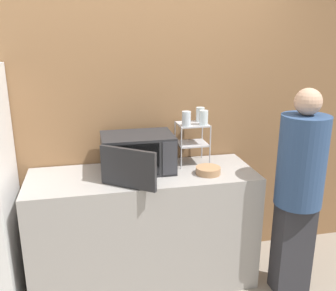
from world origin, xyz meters
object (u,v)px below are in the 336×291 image
at_px(dish_rack, 192,135).
at_px(glass_front_right, 204,118).
at_px(person, 299,184).
at_px(microwave, 137,154).
at_px(glass_back_right, 200,114).
at_px(bowl, 208,171).
at_px(glass_front_left, 186,119).

height_order(dish_rack, glass_front_right, glass_front_right).
distance_m(glass_front_right, person, 0.87).
xyz_separation_m(microwave, person, (1.14, -0.42, -0.18)).
height_order(glass_back_right, person, person).
relative_size(dish_rack, person, 0.21).
bearing_deg(dish_rack, microwave, -168.18).
relative_size(microwave, bowl, 3.43).
distance_m(dish_rack, glass_back_right, 0.18).
xyz_separation_m(dish_rack, glass_back_right, (0.08, 0.06, 0.15)).
bearing_deg(glass_front_left, glass_back_right, 40.12).
height_order(dish_rack, person, person).
relative_size(microwave, person, 0.40).
distance_m(microwave, person, 1.23).
bearing_deg(microwave, bowl, -18.05).
bearing_deg(glass_front_right, person, -37.10).
bearing_deg(glass_front_left, dish_rack, 44.14).
height_order(glass_back_right, glass_front_right, same).
bearing_deg(bowl, microwave, 161.95).
height_order(dish_rack, bowl, dish_rack).
xyz_separation_m(glass_front_right, bowl, (-0.02, -0.20, -0.37)).
relative_size(glass_back_right, person, 0.07).
height_order(glass_front_right, person, person).
relative_size(microwave, glass_front_left, 5.60).
relative_size(dish_rack, glass_front_right, 2.89).
bearing_deg(glass_front_right, bowl, -94.90).
bearing_deg(person, bowl, 157.67).
bearing_deg(bowl, person, -22.33).
bearing_deg(person, glass_back_right, 135.61).
height_order(glass_front_left, person, person).
bearing_deg(glass_front_right, glass_back_right, 85.18).
relative_size(glass_front_left, glass_back_right, 1.00).
distance_m(microwave, glass_back_right, 0.62).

